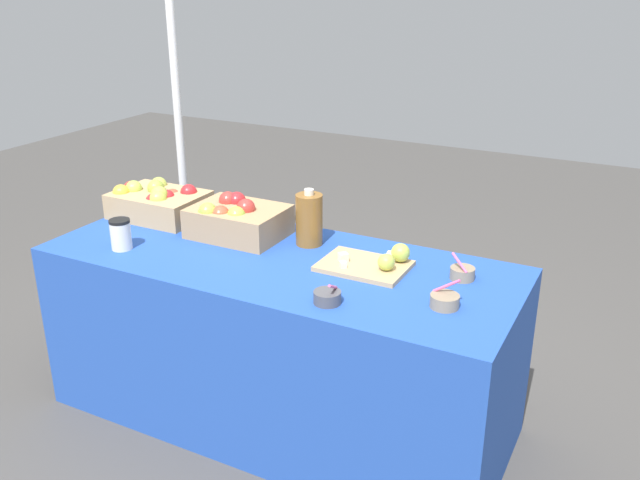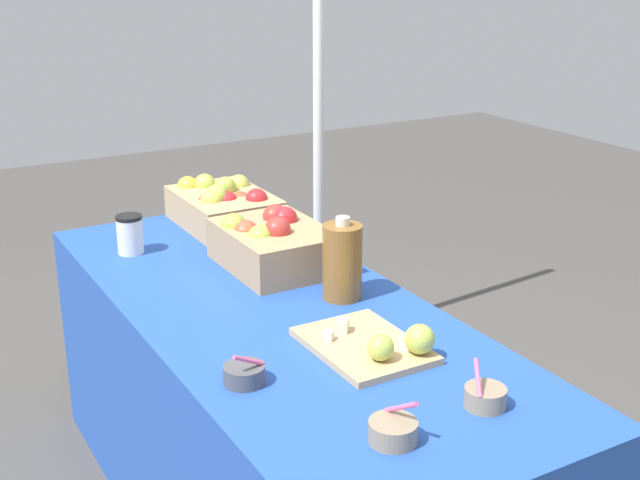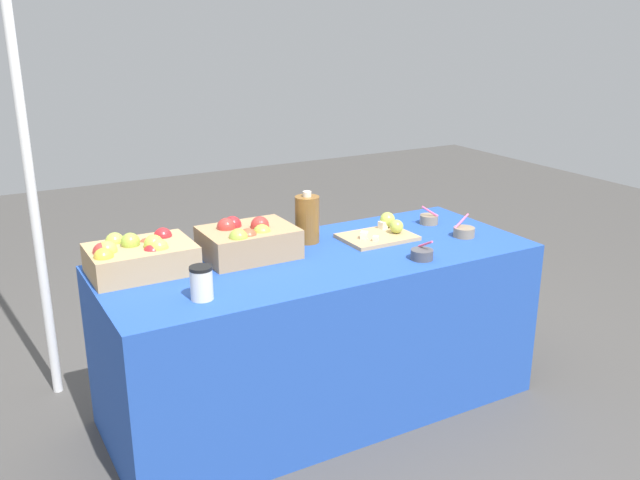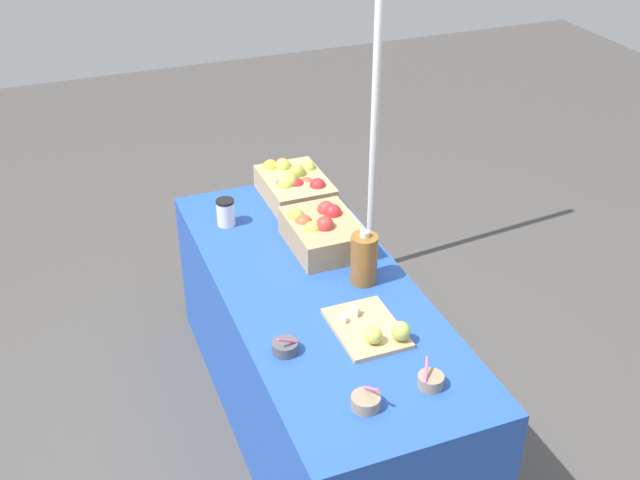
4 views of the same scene
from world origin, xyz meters
The scene contains 11 objects.
ground_plane centered at (0.00, 0.00, 0.00)m, with size 10.00×10.00×0.00m, color #474442.
table centered at (0.00, 0.00, 0.37)m, with size 1.90×0.76×0.74m, color #234CAD.
apple_crate_left centered at (-0.73, 0.17, 0.81)m, with size 0.41×0.29×0.17m.
apple_crate_middle centered at (-0.28, 0.13, 0.81)m, with size 0.39×0.29×0.17m.
cutting_board_front centered at (0.37, 0.08, 0.76)m, with size 0.33×0.24×0.09m.
sample_bowl_near centered at (0.72, -0.10, 0.76)m, with size 0.10×0.10×0.10m.
sample_bowl_mid centered at (0.70, 0.15, 0.76)m, with size 0.09×0.09×0.10m.
sample_bowl_far centered at (0.35, -0.26, 0.76)m, with size 0.10×0.10×0.09m.
cider_jug centered at (0.04, 0.19, 0.85)m, with size 0.11×0.11×0.24m.
coffee_cup centered at (-0.61, -0.21, 0.80)m, with size 0.08×0.08×0.13m.
tent_pole centered at (-1.04, 0.74, 1.14)m, with size 0.04×0.04×2.29m, color white.
Camera 3 is at (-1.37, -2.43, 1.72)m, focal length 38.45 mm.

